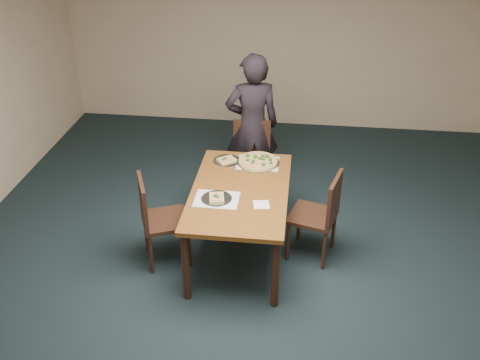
# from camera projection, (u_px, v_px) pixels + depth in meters

# --- Properties ---
(ground) EXTENTS (8.00, 8.00, 0.00)m
(ground) POSITION_uv_depth(u_px,v_px,m) (244.00, 309.00, 4.68)
(ground) COLOR black
(ground) RESTS_ON ground
(room_shell) EXTENTS (8.00, 8.00, 8.00)m
(room_shell) POSITION_uv_depth(u_px,v_px,m) (245.00, 129.00, 3.80)
(room_shell) COLOR #C6AB89
(room_shell) RESTS_ON ground
(dining_table) EXTENTS (0.90, 1.50, 0.75)m
(dining_table) POSITION_uv_depth(u_px,v_px,m) (240.00, 198.00, 5.03)
(dining_table) COLOR #5D3212
(dining_table) RESTS_ON ground
(chair_far) EXTENTS (0.43, 0.43, 0.91)m
(chair_far) POSITION_uv_depth(u_px,v_px,m) (251.00, 156.00, 6.05)
(chair_far) COLOR black
(chair_far) RESTS_ON ground
(chair_left) EXTENTS (0.55, 0.55, 0.91)m
(chair_left) POSITION_uv_depth(u_px,v_px,m) (157.00, 216.00, 5.02)
(chair_left) COLOR black
(chair_left) RESTS_ON ground
(chair_right) EXTENTS (0.52, 0.52, 0.91)m
(chair_right) POSITION_uv_depth(u_px,v_px,m) (321.00, 212.00, 5.07)
(chair_right) COLOR black
(chair_right) RESTS_ON ground
(diner) EXTENTS (0.68, 0.53, 1.67)m
(diner) POSITION_uv_depth(u_px,v_px,m) (252.00, 125.00, 6.01)
(diner) COLOR black
(diner) RESTS_ON ground
(placemat_main) EXTENTS (0.42, 0.32, 0.00)m
(placemat_main) POSITION_uv_depth(u_px,v_px,m) (258.00, 163.00, 5.42)
(placemat_main) COLOR white
(placemat_main) RESTS_ON dining_table
(placemat_near) EXTENTS (0.40, 0.30, 0.00)m
(placemat_near) POSITION_uv_depth(u_px,v_px,m) (217.00, 199.00, 4.83)
(placemat_near) COLOR white
(placemat_near) RESTS_ON dining_table
(pizza_pan) EXTENTS (0.44, 0.44, 0.07)m
(pizza_pan) POSITION_uv_depth(u_px,v_px,m) (258.00, 161.00, 5.41)
(pizza_pan) COLOR silver
(pizza_pan) RESTS_ON dining_table
(slice_plate_near) EXTENTS (0.28, 0.28, 0.06)m
(slice_plate_near) POSITION_uv_depth(u_px,v_px,m) (217.00, 198.00, 4.82)
(slice_plate_near) COLOR silver
(slice_plate_near) RESTS_ON dining_table
(slice_plate_far) EXTENTS (0.28, 0.28, 0.05)m
(slice_plate_far) POSITION_uv_depth(u_px,v_px,m) (227.00, 160.00, 5.45)
(slice_plate_far) COLOR silver
(slice_plate_far) RESTS_ON dining_table
(napkin) EXTENTS (0.16, 0.16, 0.01)m
(napkin) POSITION_uv_depth(u_px,v_px,m) (261.00, 205.00, 4.75)
(napkin) COLOR white
(napkin) RESTS_ON dining_table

